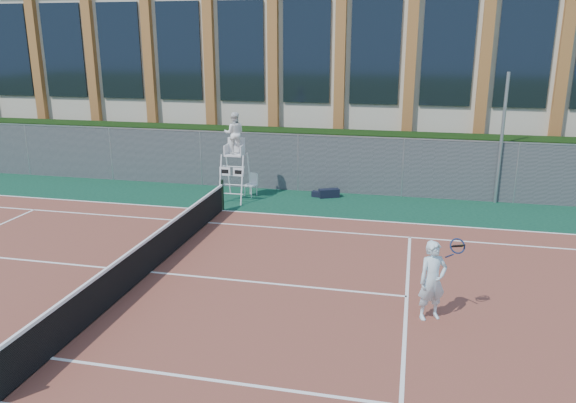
% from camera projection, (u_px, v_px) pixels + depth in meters
% --- Properties ---
extents(ground, '(120.00, 120.00, 0.00)m').
position_uv_depth(ground, '(150.00, 273.00, 14.27)').
color(ground, '#233814').
extents(apron, '(36.00, 20.00, 0.01)m').
position_uv_depth(apron, '(167.00, 259.00, 15.20)').
color(apron, '#0B3223').
rests_on(apron, ground).
extents(tennis_court, '(23.77, 10.97, 0.02)m').
position_uv_depth(tennis_court, '(150.00, 272.00, 14.26)').
color(tennis_court, brown).
rests_on(tennis_court, apron).
extents(tennis_net, '(0.10, 11.30, 1.10)m').
position_uv_depth(tennis_net, '(149.00, 253.00, 14.12)').
color(tennis_net, black).
rests_on(tennis_net, ground).
extents(fence, '(40.00, 0.06, 2.20)m').
position_uv_depth(fence, '(249.00, 161.00, 22.21)').
color(fence, '#595E60').
rests_on(fence, ground).
extents(hedge, '(40.00, 1.40, 2.20)m').
position_uv_depth(hedge, '(257.00, 155.00, 23.33)').
color(hedge, black).
rests_on(hedge, ground).
extents(building, '(45.00, 10.60, 8.22)m').
position_uv_depth(building, '(297.00, 70.00, 29.93)').
color(building, beige).
rests_on(building, ground).
extents(steel_pole, '(0.12, 0.12, 4.66)m').
position_uv_depth(steel_pole, '(502.00, 139.00, 19.78)').
color(steel_pole, '#9EA0A5').
rests_on(steel_pole, ground).
extents(umpire_chair, '(0.91, 1.40, 3.27)m').
position_uv_depth(umpire_chair, '(234.00, 136.00, 20.20)').
color(umpire_chair, white).
rests_on(umpire_chair, ground).
extents(plastic_chair, '(0.52, 0.52, 0.86)m').
position_uv_depth(plastic_chair, '(252.00, 183.00, 21.23)').
color(plastic_chair, silver).
rests_on(plastic_chair, apron).
extents(sports_bag_near, '(0.81, 0.60, 0.32)m').
position_uv_depth(sports_bag_near, '(329.00, 193.00, 21.06)').
color(sports_bag_near, black).
rests_on(sports_bag_near, apron).
extents(sports_bag_far, '(0.56, 0.32, 0.21)m').
position_uv_depth(sports_bag_far, '(319.00, 194.00, 21.12)').
color(sports_bag_far, black).
rests_on(sports_bag_far, apron).
extents(tennis_player, '(1.02, 0.77, 1.73)m').
position_uv_depth(tennis_player, '(433.00, 280.00, 11.67)').
color(tennis_player, silver).
rests_on(tennis_player, tennis_court).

